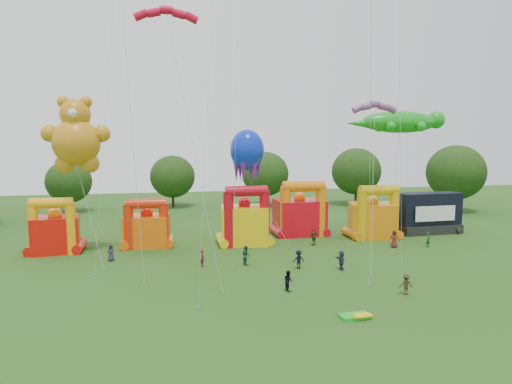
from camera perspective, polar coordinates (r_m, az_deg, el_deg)
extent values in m
plane|color=#244914|center=(27.78, 10.11, -18.23)|extent=(160.00, 160.00, 0.00)
cylinder|color=#352314|center=(81.26, 23.57, -0.93)|extent=(0.44, 0.44, 3.72)
ellipsoid|color=#1D3A11|center=(80.84, 23.71, 2.27)|extent=(9.30, 9.30, 8.89)
cylinder|color=#352314|center=(84.19, 12.35, -0.37)|extent=(0.44, 0.44, 3.51)
ellipsoid|color=#1D3A11|center=(83.80, 12.42, 2.54)|extent=(8.77, 8.78, 8.39)
cylinder|color=#352314|center=(80.76, 1.15, -0.58)|extent=(0.44, 0.44, 3.30)
ellipsoid|color=#1D3A11|center=(80.36, 1.16, 2.27)|extent=(8.25, 8.25, 7.88)
cylinder|color=#352314|center=(80.87, -10.33, -0.75)|extent=(0.44, 0.44, 3.09)
ellipsoid|color=#1D3A11|center=(80.49, -10.39, 1.92)|extent=(7.73, 7.72, 7.38)
cylinder|color=#352314|center=(79.59, -22.26, -1.32)|extent=(0.44, 0.44, 2.88)
ellipsoid|color=#1D3A11|center=(79.22, -22.37, 1.20)|extent=(7.20, 7.20, 6.88)
cube|color=red|center=(51.85, -23.74, -4.87)|extent=(5.04, 4.25, 3.73)
cylinder|color=#FFA90D|center=(50.86, -26.08, -4.27)|extent=(1.01, 1.01, 5.33)
cylinder|color=#FFA90D|center=(50.06, -22.10, -4.25)|extent=(1.01, 1.01, 5.33)
cylinder|color=#FFA90D|center=(50.03, -24.24, -1.26)|extent=(4.09, 1.06, 1.06)
sphere|color=#FFA90D|center=(51.49, -23.85, -2.50)|extent=(1.40, 1.40, 1.40)
cube|color=#EA5E0C|center=(51.60, -13.45, -4.72)|extent=(5.15, 4.34, 3.43)
cylinder|color=red|center=(50.23, -15.63, -4.23)|extent=(1.04, 1.04, 4.89)
cylinder|color=red|center=(50.08, -11.43, -4.15)|extent=(1.04, 1.04, 4.89)
cylinder|color=red|center=(49.73, -13.61, -1.42)|extent=(4.19, 1.09, 1.09)
sphere|color=red|center=(51.25, -13.51, -2.51)|extent=(1.40, 1.40, 1.40)
cube|color=yellow|center=(51.21, -1.47, -4.14)|extent=(5.60, 4.72, 4.28)
cylinder|color=red|center=(49.31, -3.46, -3.48)|extent=(1.12, 1.12, 6.12)
cylinder|color=red|center=(49.99, 1.07, -3.33)|extent=(1.12, 1.12, 6.12)
cylinder|color=red|center=(49.18, -1.19, 0.11)|extent=(4.54, 1.18, 1.18)
sphere|color=red|center=(50.81, -1.47, -1.43)|extent=(1.40, 1.40, 1.40)
cube|color=red|center=(56.57, 5.43, -3.14)|extent=(5.93, 4.86, 4.30)
cylinder|color=orange|center=(54.25, 3.70, -2.55)|extent=(1.25, 1.25, 6.14)
cylinder|color=orange|center=(55.56, 8.12, -2.39)|extent=(1.25, 1.25, 6.14)
cylinder|color=orange|center=(54.47, 5.97, 0.72)|extent=(5.06, 1.31, 1.31)
sphere|color=orange|center=(56.21, 5.46, -0.68)|extent=(1.40, 1.40, 1.40)
cube|color=orange|center=(56.52, 14.30, -3.44)|extent=(6.08, 5.33, 4.07)
cylinder|color=gold|center=(54.18, 13.08, -2.89)|extent=(1.14, 1.14, 5.82)
cylinder|color=gold|center=(55.97, 16.86, -2.71)|extent=(1.14, 1.14, 5.82)
cylinder|color=gold|center=(54.66, 15.09, 0.22)|extent=(4.63, 1.20, 1.20)
sphere|color=gold|center=(56.17, 14.37, -1.09)|extent=(1.40, 1.40, 1.40)
cube|color=black|center=(61.28, 20.75, -4.31)|extent=(8.05, 3.33, 1.10)
cube|color=black|center=(61.04, 20.75, -1.94)|extent=(8.03, 2.95, 3.96)
cube|color=white|center=(59.82, 21.51, -2.52)|extent=(5.46, 0.33, 1.86)
cylinder|color=black|center=(58.69, 18.73, -4.84)|extent=(0.30, 0.90, 0.90)
cylinder|color=black|center=(62.08, 23.82, -4.45)|extent=(0.30, 0.90, 0.90)
sphere|color=orange|center=(49.36, -21.53, 5.83)|extent=(4.73, 4.73, 4.73)
sphere|color=orange|center=(49.43, -21.66, 9.06)|extent=(3.01, 3.01, 3.01)
sphere|color=orange|center=(49.70, -22.96, 10.36)|extent=(1.18, 1.18, 1.18)
sphere|color=orange|center=(49.33, -20.47, 10.49)|extent=(1.18, 1.18, 1.18)
sphere|color=orange|center=(49.86, -24.38, 6.69)|extent=(1.72, 1.72, 1.72)
sphere|color=orange|center=(48.99, -18.71, 6.94)|extent=(1.72, 1.72, 1.72)
sphere|color=orange|center=(49.63, -22.77, 3.29)|extent=(1.93, 1.93, 1.93)
sphere|color=orange|center=(49.22, -20.07, 3.38)|extent=(1.93, 1.93, 1.93)
sphere|color=white|center=(48.00, -21.98, 9.14)|extent=(0.86, 0.86, 0.86)
ellipsoid|color=#169F1A|center=(60.07, 17.53, 8.34)|extent=(10.18, 3.18, 2.70)
sphere|color=#169F1A|center=(62.62, 21.57, 8.37)|extent=(2.19, 2.19, 2.19)
cone|color=#169F1A|center=(57.77, 12.98, 8.36)|extent=(3.98, 1.59, 1.59)
sphere|color=#169F1A|center=(62.41, 18.42, 7.68)|extent=(1.19, 1.19, 1.19)
sphere|color=#169F1A|center=(59.66, 19.94, 7.69)|extent=(1.19, 1.19, 1.19)
sphere|color=#169F1A|center=(60.55, 15.12, 7.83)|extent=(1.19, 1.19, 1.19)
sphere|color=#169F1A|center=(57.71, 16.53, 7.87)|extent=(1.19, 1.19, 1.19)
ellipsoid|color=#0D2CCB|center=(52.51, -1.12, 5.27)|extent=(3.92, 3.92, 4.71)
cone|color=#591E8C|center=(52.84, 0.25, 2.93)|extent=(0.88, 0.88, 3.14)
cone|color=#591E8C|center=(53.80, -0.65, 3.00)|extent=(0.88, 0.88, 3.14)
cone|color=#591E8C|center=(53.58, -1.99, 2.98)|extent=(0.88, 0.88, 3.14)
cone|color=#591E8C|center=(52.39, -2.48, 2.90)|extent=(0.88, 0.88, 3.14)
cone|color=#591E8C|center=(51.41, -1.59, 2.83)|extent=(0.88, 0.88, 3.14)
cone|color=#591E8C|center=(51.64, -0.20, 2.85)|extent=(0.88, 0.88, 3.14)
cube|color=green|center=(31.57, 12.25, -14.93)|extent=(2.07, 1.15, 0.24)
cube|color=yellow|center=(31.42, 13.17, -14.79)|extent=(1.24, 0.69, 0.10)
imported|color=#2B2742|center=(46.34, -17.68, -7.25)|extent=(0.88, 0.65, 1.63)
imported|color=maroon|center=(42.58, -6.71, -8.22)|extent=(0.47, 0.64, 1.59)
imported|color=#1B452F|center=(42.93, -1.26, -7.92)|extent=(0.90, 1.03, 1.80)
imported|color=black|center=(41.83, 5.34, -8.40)|extent=(1.16, 0.74, 1.70)
imported|color=#433D1B|center=(51.00, 7.25, -5.57)|extent=(1.23, 0.90, 1.93)
imported|color=#2C2A46|center=(42.03, 10.60, -8.37)|extent=(0.57, 1.64, 1.75)
imported|color=maroon|center=(51.74, 16.90, -5.63)|extent=(1.12, 1.06, 1.93)
imported|color=#1A4220|center=(53.28, 20.73, -5.57)|extent=(0.72, 0.70, 1.67)
imported|color=black|center=(35.86, 4.06, -11.00)|extent=(0.74, 0.88, 1.61)
imported|color=#392716|center=(36.73, 18.23, -10.91)|extent=(1.07, 0.67, 1.59)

